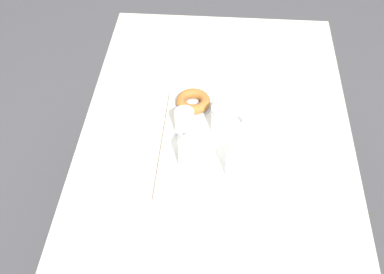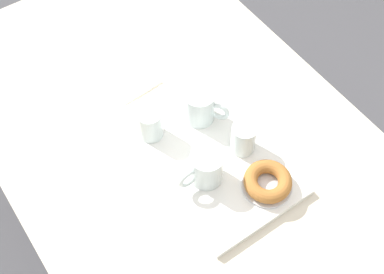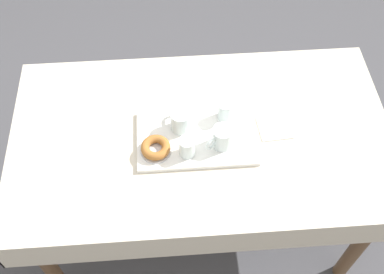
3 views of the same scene
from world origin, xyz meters
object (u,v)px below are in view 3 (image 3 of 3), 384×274
(dining_table, at_px, (201,148))
(tea_mug_left, at_px, (222,138))
(tea_mug_right, at_px, (181,121))
(paper_napkin, at_px, (275,127))
(donut_plate_left, at_px, (156,150))
(sugar_donut_left, at_px, (156,147))
(serving_tray, at_px, (196,138))
(water_glass_near, at_px, (225,112))
(water_glass_far, at_px, (187,147))

(dining_table, xyz_separation_m, tea_mug_left, (-0.07, 0.07, 0.17))
(dining_table, distance_m, tea_mug_right, 0.19)
(dining_table, xyz_separation_m, paper_napkin, (-0.30, -0.01, 0.11))
(tea_mug_left, relative_size, donut_plate_left, 0.91)
(dining_table, bearing_deg, sugar_donut_left, 24.09)
(serving_tray, xyz_separation_m, water_glass_near, (-0.12, -0.09, 0.05))
(dining_table, relative_size, tea_mug_right, 12.81)
(water_glass_near, bearing_deg, dining_table, 31.90)
(dining_table, height_order, water_glass_far, water_glass_far)
(water_glass_far, relative_size, donut_plate_left, 0.71)
(water_glass_far, distance_m, donut_plate_left, 0.13)
(paper_napkin, bearing_deg, tea_mug_right, -2.28)
(donut_plate_left, relative_size, sugar_donut_left, 1.05)
(tea_mug_left, distance_m, paper_napkin, 0.25)
(serving_tray, bearing_deg, sugar_donut_left, 19.35)
(serving_tray, distance_m, tea_mug_left, 0.12)
(dining_table, distance_m, water_glass_near, 0.20)
(water_glass_near, distance_m, paper_napkin, 0.21)
(water_glass_near, bearing_deg, serving_tray, 35.65)
(serving_tray, bearing_deg, water_glass_near, -144.35)
(tea_mug_right, height_order, water_glass_far, tea_mug_right)
(donut_plate_left, bearing_deg, dining_table, -155.91)
(dining_table, bearing_deg, water_glass_near, -148.10)
(tea_mug_right, distance_m, sugar_donut_left, 0.15)
(tea_mug_right, xyz_separation_m, water_glass_near, (-0.18, -0.04, -0.01))
(serving_tray, relative_size, water_glass_near, 5.53)
(dining_table, xyz_separation_m, sugar_donut_left, (0.18, 0.08, 0.15))
(dining_table, distance_m, serving_tray, 0.12)
(serving_tray, bearing_deg, paper_napkin, -174.11)
(donut_plate_left, distance_m, sugar_donut_left, 0.02)
(water_glass_far, bearing_deg, water_glass_near, -135.17)
(water_glass_near, bearing_deg, sugar_donut_left, 26.96)
(dining_table, distance_m, paper_napkin, 0.32)
(paper_napkin, bearing_deg, water_glass_near, -15.27)
(tea_mug_right, bearing_deg, donut_plate_left, 45.77)
(serving_tray, height_order, water_glass_far, water_glass_far)
(tea_mug_left, distance_m, water_glass_near, 0.13)
(tea_mug_left, height_order, water_glass_near, tea_mug_left)
(tea_mug_right, bearing_deg, water_glass_far, 97.80)
(water_glass_far, bearing_deg, tea_mug_right, -82.20)
(tea_mug_right, relative_size, water_glass_near, 1.41)
(donut_plate_left, bearing_deg, water_glass_far, 170.88)
(water_glass_far, distance_m, paper_napkin, 0.38)
(donut_plate_left, xyz_separation_m, paper_napkin, (-0.48, -0.09, -0.02))
(water_glass_far, bearing_deg, tea_mug_left, -166.94)
(serving_tray, relative_size, tea_mug_left, 4.28)
(sugar_donut_left, bearing_deg, tea_mug_right, -134.23)
(dining_table, distance_m, tea_mug_left, 0.19)
(serving_tray, bearing_deg, tea_mug_right, -39.08)
(tea_mug_right, bearing_deg, sugar_donut_left, 45.77)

